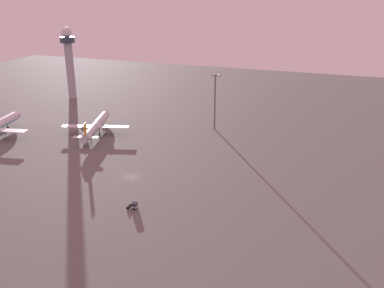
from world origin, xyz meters
name	(u,v)px	position (x,y,z in m)	size (l,w,h in m)	color
ground_plane	(131,177)	(0.00, 0.00, 0.00)	(416.00, 416.00, 0.00)	#605E5B
control_tower	(69,58)	(-81.69, 84.89, 22.82)	(8.00, 8.00, 39.57)	#A8A8B2
airplane_mid_apron	(96,126)	(-35.28, 34.81, 3.65)	(28.94, 36.82, 9.66)	silver
pushback_tug	(134,206)	(11.34, -19.90, 1.07)	(3.12, 1.88, 2.05)	gray
apron_light_central	(215,98)	(11.19, 58.94, 14.27)	(4.80, 0.90, 24.89)	slate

